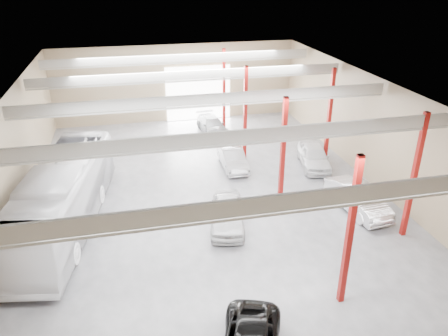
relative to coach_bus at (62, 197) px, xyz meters
name	(u,v)px	position (x,y,z in m)	size (l,w,h in m)	color
depot_shell	(211,123)	(8.63, 1.48, 3.13)	(22.12, 32.12, 7.06)	#504F55
coach_bus	(62,197)	(0.00, 0.00, 0.00)	(3.09, 13.22, 3.68)	white
car_row_a	(227,213)	(8.84, -2.00, -1.05)	(1.86, 4.63, 1.58)	silver
car_row_b	(233,158)	(11.00, 5.50, -1.13)	(1.51, 4.34, 1.43)	#B9B9BE
car_row_c	(212,125)	(11.00, 13.00, -1.17)	(1.87, 4.60, 1.33)	slate
car_right_near	(358,198)	(16.80, -2.08, -1.03)	(1.71, 4.91, 1.62)	silver
car_right_far	(314,156)	(16.80, 4.36, -1.03)	(1.91, 4.74, 1.62)	silver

